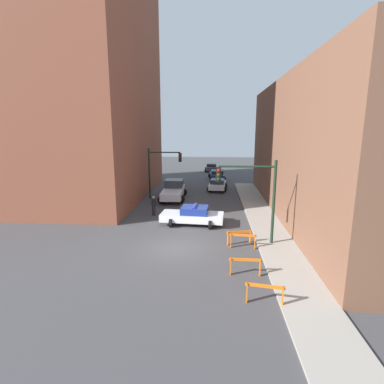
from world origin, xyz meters
TOP-DOWN VIEW (x-y plane):
  - ground_plane at (0.00, 0.00)m, footprint 120.00×120.00m
  - sidewalk_right at (6.20, 0.00)m, footprint 2.40×44.00m
  - building_corner_left at (-12.00, 14.00)m, footprint 14.00×20.00m
  - building_right at (13.40, 8.00)m, footprint 12.00×28.00m
  - traffic_light_near at (4.73, 1.00)m, footprint 3.64×0.35m
  - traffic_light_far at (-3.30, 13.06)m, footprint 3.44×0.35m
  - police_car at (0.68, 4.65)m, footprint 4.83×2.60m
  - white_truck at (-1.91, 12.94)m, footprint 2.72×5.44m
  - parked_car_near at (2.68, 17.96)m, footprint 2.49×4.43m
  - parked_car_mid at (2.67, 25.64)m, footprint 2.53×4.45m
  - parked_car_far at (1.81, 33.88)m, footprint 2.30×4.32m
  - pedestrian_crossing at (-2.76, 6.89)m, footprint 0.51×0.51m
  - barrier_front at (4.38, -5.70)m, footprint 1.59×0.40m
  - barrier_mid at (3.83, -3.21)m, footprint 1.60×0.19m
  - barrier_back at (4.03, 0.27)m, footprint 1.60×0.29m
  - barrier_corner at (3.86, 0.87)m, footprint 1.58×0.45m

SIDE VIEW (x-z plane):
  - ground_plane at x=0.00m, z-range 0.00..0.00m
  - sidewalk_right at x=6.20m, z-range 0.00..0.12m
  - barrier_front at x=4.38m, z-range 0.17..1.07m
  - barrier_mid at x=3.83m, z-range 0.17..1.07m
  - barrier_back at x=4.03m, z-range 0.17..1.07m
  - barrier_corner at x=3.86m, z-range 0.17..1.07m
  - parked_car_near at x=2.68m, z-range 0.02..1.33m
  - parked_car_mid at x=2.67m, z-range 0.02..1.33m
  - parked_car_far at x=1.81m, z-range 0.02..1.33m
  - police_car at x=0.68m, z-range -0.04..1.48m
  - pedestrian_crossing at x=-2.76m, z-range 0.03..1.69m
  - white_truck at x=-1.91m, z-range -0.04..1.86m
  - traffic_light_far at x=-3.30m, z-range 0.80..6.00m
  - traffic_light_near at x=4.73m, z-range 0.93..6.13m
  - building_right at x=13.40m, z-range 0.00..11.15m
  - building_corner_left at x=-12.00m, z-range 0.00..25.41m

